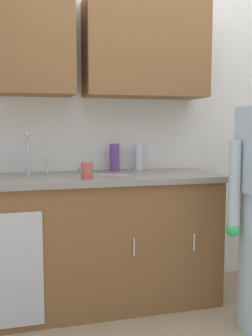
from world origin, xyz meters
The scene contains 9 objects.
kitchen_wall_with_uppers centered at (-0.14, 0.99, 1.48)m, with size 4.80×0.44×2.70m.
counter_cabinet centered at (-0.55, 0.70, 0.45)m, with size 1.90×0.62×0.90m.
countertop centered at (-0.55, 0.70, 0.92)m, with size 1.96×0.66×0.04m, color gray.
sink centered at (-0.88, 0.71, 0.93)m, with size 0.50×0.36×0.35m.
bottle_water_short centered at (-0.08, 0.91, 1.04)m, with size 0.06×0.06×0.21m, color silver.
bottle_soap centered at (-0.28, 0.90, 1.05)m, with size 0.08×0.08×0.21m, color #66388C.
cup_by_sink centered at (-0.55, 0.51, 0.99)m, with size 0.08×0.08×0.11m, color #B24C47.
knife_on_counter centered at (-0.36, 0.68, 0.94)m, with size 0.24×0.02×0.01m, color silver.
sponge centered at (-0.50, 0.88, 0.96)m, with size 0.11×0.07×0.03m, color #4CBF4C.
Camera 1 is at (-0.95, -2.00, 1.28)m, focal length 41.72 mm.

